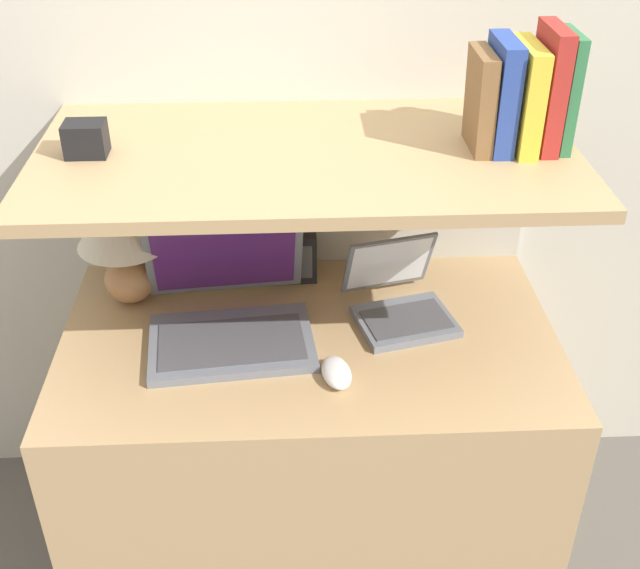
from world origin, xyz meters
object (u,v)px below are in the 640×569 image
at_px(table_lamp, 123,233).
at_px(computer_mouse, 336,372).
at_px(router_box, 293,254).
at_px(laptop_large, 229,314).
at_px(book_brown, 480,101).
at_px(laptop_small, 400,301).
at_px(book_blue, 501,95).
at_px(shelf_gadget, 86,139).
at_px(book_yellow, 525,97).
at_px(book_green, 565,91).
at_px(book_red, 548,88).

xyz_separation_m(table_lamp, computer_mouse, (0.48, -0.33, -0.17)).
bearing_deg(router_box, laptop_large, -122.63).
height_order(router_box, book_brown, book_brown).
relative_size(laptop_large, book_brown, 1.95).
bearing_deg(laptop_small, table_lamp, 170.92).
height_order(laptop_small, book_blue, book_blue).
bearing_deg(book_brown, shelf_gadget, 180.00).
height_order(laptop_large, laptop_small, laptop_large).
xyz_separation_m(book_yellow, book_blue, (-0.05, 0.00, 0.01)).
height_order(book_green, book_blue, book_green).
bearing_deg(laptop_small, book_yellow, 0.57).
relative_size(book_yellow, book_brown, 1.06).
bearing_deg(book_yellow, laptop_large, -175.53).
relative_size(table_lamp, shelf_gadget, 3.39).
bearing_deg(shelf_gadget, laptop_small, -0.20).
relative_size(table_lamp, book_green, 1.19).
bearing_deg(book_blue, book_yellow, 0.00).
xyz_separation_m(computer_mouse, router_box, (-0.08, 0.42, 0.05)).
height_order(laptop_large, computer_mouse, laptop_large).
xyz_separation_m(laptop_large, book_blue, (0.58, 0.05, 0.49)).
distance_m(table_lamp, router_box, 0.43).
xyz_separation_m(router_box, shelf_gadget, (-0.43, -0.19, 0.40)).
relative_size(table_lamp, book_yellow, 1.32).
distance_m(table_lamp, book_brown, 0.87).
relative_size(laptop_large, computer_mouse, 3.33).
bearing_deg(laptop_large, table_lamp, 148.68).
height_order(router_box, book_green, book_green).
height_order(computer_mouse, shelf_gadget, shelf_gadget).
bearing_deg(laptop_large, book_green, 3.95).
xyz_separation_m(laptop_small, shelf_gadget, (-0.67, 0.00, 0.42)).
bearing_deg(table_lamp, book_yellow, -6.56).
bearing_deg(computer_mouse, book_yellow, 30.20).
height_order(laptop_small, computer_mouse, laptop_small).
xyz_separation_m(computer_mouse, book_brown, (0.31, 0.23, 0.52)).
bearing_deg(laptop_small, computer_mouse, -125.83).
bearing_deg(laptop_small, laptop_large, -173.30).
bearing_deg(router_box, book_yellow, -21.59).
bearing_deg(book_brown, book_green, 0.00).
bearing_deg(laptop_large, shelf_gadget, 169.68).
bearing_deg(shelf_gadget, table_lamp, 76.80).
xyz_separation_m(book_blue, book_brown, (-0.04, 0.00, -0.01)).
height_order(computer_mouse, book_green, book_green).
height_order(router_box, book_red, book_red).
height_order(laptop_large, router_box, laptop_large).
bearing_deg(computer_mouse, laptop_large, 142.34).
bearing_deg(book_brown, book_red, 0.00).
bearing_deg(book_blue, router_box, 156.21).
xyz_separation_m(laptop_large, laptop_small, (0.40, 0.05, -0.01)).
xyz_separation_m(laptop_large, book_brown, (0.54, 0.05, 0.48)).
bearing_deg(book_blue, book_green, 0.00).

